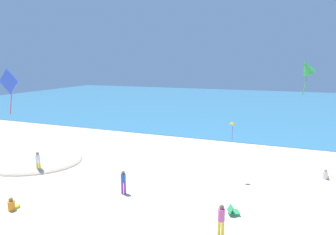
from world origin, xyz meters
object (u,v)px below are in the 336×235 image
beach_chair_far_right (233,211)px  person_1 (325,175)px  person_2 (38,161)px  kite_yellow (233,124)px  person_8 (221,218)px  kite_green (307,67)px  person_4 (12,205)px  person_7 (123,181)px  kite_blue (9,82)px

beach_chair_far_right → person_1: bearing=26.6°
person_2 → kite_yellow: bearing=87.1°
person_8 → kite_green: (2.91, -1.51, 7.12)m
person_4 → person_2: bearing=33.9°
person_4 → kite_green: bearing=-85.9°
person_7 → kite_green: size_ratio=1.25×
person_1 → kite_yellow: size_ratio=0.57×
person_4 → person_8: 11.67m
kite_green → kite_yellow: 9.81m
beach_chair_far_right → person_8: bearing=-123.6°
person_8 → kite_yellow: (-0.48, 6.79, 3.16)m
kite_yellow → kite_green: bearing=-67.8°
beach_chair_far_right → kite_green: size_ratio=0.62×
beach_chair_far_right → kite_green: bearing=-79.9°
person_1 → person_2: person_2 is taller
person_1 → person_8: size_ratio=0.46×
person_1 → person_4: (-17.44, -11.09, 0.01)m
person_7 → kite_green: 12.46m
person_1 → kite_blue: size_ratio=0.38×
kite_blue → person_1: bearing=40.0°
person_2 → kite_green: bearing=57.2°
beach_chair_far_right → kite_blue: kite_blue is taller
person_7 → kite_yellow: size_ratio=1.17×
kite_blue → kite_green: 12.05m
person_1 → kite_blue: kite_blue is taller
beach_chair_far_right → person_7: 6.90m
person_2 → kite_blue: bearing=22.7°
person_4 → person_7: person_7 is taller
person_2 → person_4: bearing=12.6°
beach_chair_far_right → person_7: (-6.87, 0.11, 0.65)m
beach_chair_far_right → kite_yellow: (-0.78, 4.67, 3.85)m
person_4 → kite_yellow: bearing=-49.1°
person_8 → person_4: bearing=109.2°
beach_chair_far_right → person_4: (-11.82, -3.85, 0.04)m
person_1 → person_7: size_ratio=0.48×
person_1 → person_2: size_ratio=0.46×
person_2 → person_4: size_ratio=2.13×
person_1 → beach_chair_far_right: bearing=170.5°
person_4 → kite_yellow: 14.46m
person_7 → kite_blue: 8.77m
person_4 → kite_blue: 7.66m
person_7 → kite_blue: size_ratio=0.78×
person_2 → kite_yellow: kite_yellow is taller
person_1 → kite_green: 13.71m
kite_green → person_2: bearing=165.3°
person_7 → person_2: bearing=49.8°
person_4 → kite_yellow: (11.05, 8.52, 3.81)m
person_7 → beach_chair_far_right: bearing=-125.3°
person_7 → kite_yellow: (6.09, 4.56, 3.20)m
person_8 → kite_yellow: 7.51m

